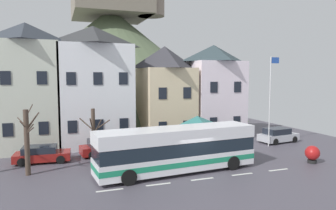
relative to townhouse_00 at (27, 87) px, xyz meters
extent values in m
cube|color=#4C4852|center=(11.24, -11.64, -5.73)|extent=(40.00, 60.00, 0.06)
cube|color=silver|center=(5.24, -12.79, -5.69)|extent=(1.60, 0.20, 0.01)
cube|color=silver|center=(8.24, -12.79, -5.69)|extent=(1.60, 0.20, 0.01)
cube|color=silver|center=(11.24, -12.79, -5.69)|extent=(1.60, 0.20, 0.01)
cube|color=silver|center=(14.24, -12.79, -5.69)|extent=(1.60, 0.20, 0.01)
cube|color=silver|center=(17.24, -12.79, -5.69)|extent=(1.60, 0.20, 0.01)
cube|color=beige|center=(0.00, 0.00, -0.85)|extent=(5.44, 5.28, 9.69)
pyramid|color=#30363E|center=(0.00, 0.00, 4.85)|extent=(5.44, 5.28, 1.70)
cube|color=black|center=(-1.36, -2.67, -3.38)|extent=(0.80, 0.06, 1.10)
cube|color=black|center=(1.36, -2.67, -3.38)|extent=(0.80, 0.06, 1.10)
cube|color=black|center=(-1.36, -2.67, 0.84)|extent=(0.80, 0.06, 1.10)
cube|color=black|center=(1.36, -2.67, 0.84)|extent=(0.80, 0.06, 1.10)
cube|color=white|center=(5.93, 0.66, -0.90)|extent=(6.77, 6.61, 9.59)
pyramid|color=#323436|center=(5.93, 0.66, 4.85)|extent=(6.77, 6.61, 1.90)
cube|color=black|center=(3.67, -2.67, -3.40)|extent=(0.80, 0.06, 1.10)
cube|color=black|center=(5.93, -2.67, -3.40)|extent=(0.80, 0.06, 1.10)
cube|color=black|center=(8.18, -2.67, -3.40)|extent=(0.80, 0.06, 1.10)
cube|color=black|center=(3.67, -2.67, 0.77)|extent=(0.80, 0.06, 1.10)
cube|color=black|center=(5.93, -2.67, 0.77)|extent=(0.80, 0.06, 1.10)
cube|color=black|center=(8.18, -2.67, 0.77)|extent=(0.80, 0.06, 1.10)
cube|color=beige|center=(13.19, 0.40, -1.95)|extent=(5.04, 6.07, 7.49)
pyramid|color=#333238|center=(13.19, 0.40, 2.94)|extent=(5.04, 6.07, 2.28)
cube|color=black|center=(11.93, -2.67, -3.90)|extent=(0.80, 0.06, 1.10)
cube|color=black|center=(14.45, -2.67, -3.90)|extent=(0.80, 0.06, 1.10)
cube|color=black|center=(11.93, -2.67, -0.65)|extent=(0.80, 0.06, 1.10)
cube|color=black|center=(14.45, -2.67, -0.65)|extent=(0.80, 0.06, 1.10)
cube|color=white|center=(18.72, 0.07, -1.57)|extent=(5.46, 5.41, 8.25)
pyramid|color=#2F3E43|center=(18.72, 0.07, 3.45)|extent=(5.46, 5.41, 1.80)
cube|color=black|center=(17.35, -2.67, -3.72)|extent=(0.80, 0.06, 1.10)
cube|color=black|center=(20.08, -2.67, -3.72)|extent=(0.80, 0.06, 1.10)
cube|color=black|center=(17.35, -2.67, -0.14)|extent=(0.80, 0.06, 1.10)
cube|color=black|center=(20.08, -2.67, -0.14)|extent=(0.80, 0.06, 1.10)
cone|color=#566548|center=(11.04, 20.73, 3.05)|extent=(43.64, 43.64, 17.48)
cube|color=white|center=(10.22, -10.79, -4.90)|extent=(11.55, 3.52, 1.09)
cube|color=#1E8C60|center=(10.22, -10.79, -4.85)|extent=(11.57, 3.55, 0.36)
cube|color=#19232D|center=(10.22, -10.79, -3.90)|extent=(11.45, 3.48, 0.91)
cube|color=white|center=(10.22, -10.79, -3.02)|extent=(11.55, 3.52, 0.86)
cube|color=#19232D|center=(15.91, -10.30, -3.90)|extent=(0.24, 2.15, 0.88)
cylinder|color=black|center=(13.97, -9.23, -5.20)|extent=(1.02, 0.36, 1.00)
cylinder|color=black|center=(14.18, -11.69, -5.20)|extent=(1.02, 0.36, 1.00)
cylinder|color=black|center=(6.27, -9.89, -5.20)|extent=(1.02, 0.36, 1.00)
cylinder|color=black|center=(6.48, -12.35, -5.20)|extent=(1.02, 0.36, 1.00)
cylinder|color=#473D33|center=(11.66, -5.83, -4.50)|extent=(0.14, 0.14, 2.40)
cylinder|color=#473D33|center=(14.96, -5.83, -4.50)|extent=(0.14, 0.14, 2.40)
cylinder|color=#473D33|center=(11.66, -9.13, -4.50)|extent=(0.14, 0.14, 2.40)
cylinder|color=#473D33|center=(14.96, -9.13, -4.50)|extent=(0.14, 0.14, 2.40)
pyramid|color=#2F736F|center=(13.31, -7.48, -2.78)|extent=(3.60, 3.60, 1.02)
cube|color=#2F5833|center=(17.72, -4.27, -5.17)|extent=(4.16, 2.24, 0.68)
cube|color=#1E232D|center=(17.52, -4.25, -4.59)|extent=(2.56, 1.83, 0.48)
cylinder|color=black|center=(19.12, -3.62, -5.38)|extent=(0.66, 0.28, 0.64)
cylinder|color=black|center=(18.91, -5.27, -5.38)|extent=(0.66, 0.28, 0.64)
cylinder|color=black|center=(16.53, -3.28, -5.38)|extent=(0.66, 0.28, 0.64)
cylinder|color=black|center=(16.31, -4.93, -5.38)|extent=(0.66, 0.28, 0.64)
cube|color=silver|center=(23.51, -4.96, -5.18)|extent=(4.20, 2.40, 0.67)
cube|color=#1E232D|center=(23.32, -4.98, -4.55)|extent=(2.59, 1.96, 0.59)
cylinder|color=black|center=(24.70, -3.89, -5.38)|extent=(0.66, 0.28, 0.64)
cylinder|color=black|center=(24.94, -5.67, -5.38)|extent=(0.66, 0.28, 0.64)
cylinder|color=black|center=(22.09, -4.24, -5.38)|extent=(0.66, 0.28, 0.64)
cylinder|color=black|center=(22.33, -6.03, -5.38)|extent=(0.66, 0.28, 0.64)
cube|color=maroon|center=(6.39, -4.31, -5.18)|extent=(4.59, 2.27, 0.68)
cube|color=#1E232D|center=(6.17, -4.34, -4.56)|extent=(2.81, 1.86, 0.55)
cylinder|color=black|center=(7.74, -3.30, -5.38)|extent=(0.66, 0.27, 0.64)
cylinder|color=black|center=(7.93, -5.00, -5.38)|extent=(0.66, 0.27, 0.64)
cylinder|color=black|center=(4.84, -3.62, -5.38)|extent=(0.66, 0.27, 0.64)
cylinder|color=black|center=(5.03, -5.33, -5.38)|extent=(0.66, 0.27, 0.64)
cube|color=maroon|center=(1.30, -4.95, -5.22)|extent=(4.26, 2.15, 0.59)
cube|color=#1E232D|center=(1.10, -4.94, -4.67)|extent=(2.59, 1.80, 0.50)
cylinder|color=black|center=(2.73, -4.18, -5.38)|extent=(0.65, 0.25, 0.64)
cylinder|color=black|center=(2.59, -5.93, -5.38)|extent=(0.65, 0.25, 0.64)
cylinder|color=black|center=(0.01, -3.97, -5.38)|extent=(0.65, 0.25, 0.64)
cylinder|color=black|center=(-0.12, -5.73, -5.38)|extent=(0.65, 0.25, 0.64)
cylinder|color=black|center=(16.65, -9.71, -5.28)|extent=(0.17, 0.17, 0.82)
cylinder|color=black|center=(16.70, -9.92, -5.28)|extent=(0.17, 0.17, 0.82)
cylinder|color=#7F6B56|center=(16.67, -9.82, -4.60)|extent=(0.35, 0.35, 0.65)
sphere|color=#9E7A60|center=(16.67, -9.82, -4.17)|extent=(0.22, 0.22, 0.22)
cylinder|color=black|center=(16.54, -8.43, -5.32)|extent=(0.18, 0.18, 0.74)
cylinder|color=black|center=(16.44, -8.25, -5.32)|extent=(0.18, 0.18, 0.74)
cylinder|color=#512323|center=(16.49, -8.34, -4.69)|extent=(0.29, 0.29, 0.63)
sphere|color=#D1AD89|center=(16.49, -8.34, -4.27)|extent=(0.20, 0.20, 0.20)
cube|color=#33473D|center=(13.80, -5.39, -5.25)|extent=(1.79, 0.45, 0.08)
cube|color=#33473D|center=(13.80, -5.17, -5.03)|extent=(1.79, 0.06, 0.40)
cube|color=#2D2D33|center=(12.99, -5.39, -5.47)|extent=(0.08, 0.36, 0.45)
cube|color=#2D2D33|center=(14.62, -5.39, -5.47)|extent=(0.08, 0.36, 0.45)
cylinder|color=silver|center=(21.37, -6.24, -1.45)|extent=(0.10, 0.10, 8.50)
cube|color=#264CA5|center=(21.82, -6.24, 2.45)|extent=(0.90, 0.03, 0.56)
cylinder|color=black|center=(20.85, -12.20, -5.57)|extent=(0.66, 0.66, 0.25)
sphere|color=#B21919|center=(20.85, -12.20, -4.89)|extent=(1.10, 1.10, 1.10)
cylinder|color=#47382D|center=(4.87, -8.05, -3.51)|extent=(0.27, 0.27, 4.37)
cylinder|color=#47382D|center=(4.73, -8.37, -2.53)|extent=(0.39, 0.75, 1.20)
cylinder|color=#47382D|center=(5.12, -8.39, -2.67)|extent=(0.61, 0.78, 1.29)
cylinder|color=#47382D|center=(5.45, -8.12, -2.57)|extent=(1.22, 0.22, 0.85)
cylinder|color=#47382D|center=(4.42, -7.77, -2.47)|extent=(0.99, 0.68, 0.91)
cylinder|color=#47382D|center=(0.49, -8.09, -3.46)|extent=(0.34, 0.34, 4.46)
cylinder|color=#47382D|center=(0.89, -7.88, -2.07)|extent=(0.89, 0.52, 1.20)
cylinder|color=#47382D|center=(0.73, -8.36, -2.47)|extent=(0.58, 0.64, 0.68)
cylinder|color=#47382D|center=(0.81, -8.15, -2.11)|extent=(0.70, 0.20, 0.93)
cylinder|color=#47382D|center=(0.33, -8.31, -2.23)|extent=(0.40, 0.52, 0.63)
cylinder|color=#47382D|center=(0.20, -7.70, -2.12)|extent=(0.66, 0.84, 0.59)
cylinder|color=#47382D|center=(0.74, -8.47, -2.60)|extent=(0.58, 0.84, 0.56)
cylinder|color=#47382D|center=(0.67, -7.52, -1.39)|extent=(0.43, 1.19, 0.81)
camera|label=1|loc=(2.49, -30.74, 0.97)|focal=33.54mm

